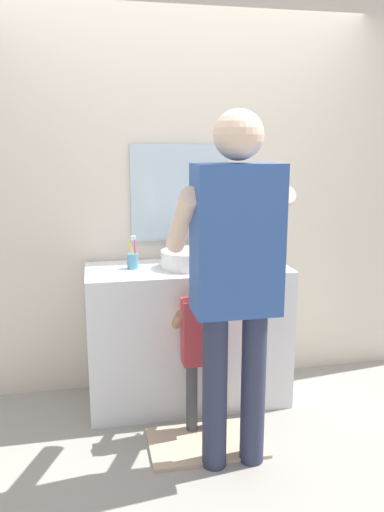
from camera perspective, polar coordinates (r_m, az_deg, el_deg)
The scene contains 10 objects.
ground_plane at distance 3.24m, azimuth 0.55°, elevation -18.14°, with size 14.00×14.00×0.00m, color #9E998E.
back_wall at distance 3.41m, azimuth -1.58°, elevation 7.42°, with size 4.40×0.10×2.70m.
vanity_cabinet at distance 3.31m, azimuth -0.52°, elevation -8.82°, with size 1.27×0.54×0.90m, color white.
sink_basin at distance 3.14m, azimuth -0.47°, elevation -0.31°, with size 0.34×0.34×0.11m.
faucet at distance 3.33m, azimuth -1.15°, elevation 0.86°, with size 0.18×0.14×0.18m.
toothbrush_cup at distance 3.14m, azimuth -6.71°, elevation -0.46°, with size 0.07×0.07×0.21m.
soap_bottle at distance 3.24m, azimuth 5.25°, elevation 0.23°, with size 0.06×0.06×0.17m.
bath_mat at distance 3.03m, azimuth 1.60°, elevation -20.33°, with size 0.64×0.40×0.02m, color #CCAD8E.
child_toddler at distance 2.90m, azimuth 1.00°, elevation -9.51°, with size 0.29×0.29×0.94m.
adult_parent at distance 2.47m, azimuth 4.90°, elevation -0.70°, with size 0.56×0.59×1.81m.
Camera 1 is at (-0.58, -2.73, 1.65)m, focal length 35.39 mm.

